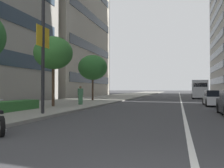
% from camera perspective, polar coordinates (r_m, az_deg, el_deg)
% --- Properties ---
extents(sidewalk_right_plaza, '(160.00, 8.30, 0.15)m').
position_cam_1_polar(sidewalk_right_plaza, '(33.99, -2.47, -3.45)').
color(sidewalk_right_plaza, gray).
rests_on(sidewalk_right_plaza, ground).
extents(lane_centre_stripe, '(110.00, 0.16, 0.01)m').
position_cam_1_polar(lane_centre_stripe, '(37.38, 15.72, -3.31)').
color(lane_centre_stripe, silver).
rests_on(lane_centre_stripe, ground).
extents(car_lead_in_lane, '(4.20, 1.87, 1.33)m').
position_cam_1_polar(car_lead_in_lane, '(22.84, 23.06, -3.16)').
color(car_lead_in_lane, silver).
rests_on(car_lead_in_lane, ground).
extents(delivery_van_ahead, '(5.54, 2.35, 2.69)m').
position_cam_1_polar(delivery_van_ahead, '(38.64, 19.78, -1.09)').
color(delivery_van_ahead, silver).
rests_on(delivery_van_ahead, ground).
extents(street_lamp_with_banners, '(1.26, 2.54, 7.86)m').
position_cam_1_polar(street_lamp_with_banners, '(13.78, -14.44, 13.20)').
color(street_lamp_with_banners, '#232326').
rests_on(street_lamp_with_banners, sidewalk_right_plaza).
extents(clipped_hedge_bed, '(5.90, 1.10, 0.58)m').
position_cam_1_polar(clipped_hedge_bed, '(15.23, -24.34, -4.88)').
color(clipped_hedge_bed, '#337033').
rests_on(clipped_hedge_bed, sidewalk_right_plaza).
extents(street_tree_far_plaza, '(2.92, 2.92, 5.27)m').
position_cam_1_polar(street_tree_far_plaza, '(19.09, -13.55, 7.03)').
color(street_tree_far_plaza, '#473323').
rests_on(street_tree_far_plaza, sidewalk_right_plaza).
extents(street_tree_near_plaza_corner, '(3.36, 3.36, 5.19)m').
position_cam_1_polar(street_tree_near_plaza_corner, '(28.21, -4.53, 3.85)').
color(street_tree_near_plaza_corner, '#473323').
rests_on(street_tree_near_plaza_corner, sidewalk_right_plaza).
extents(pedestrian_on_plaza, '(0.46, 0.47, 1.55)m').
position_cam_1_polar(pedestrian_on_plaza, '(20.59, -7.39, -2.62)').
color(pedestrian_on_plaza, '#3F724C').
rests_on(pedestrian_on_plaza, sidewalk_right_plaza).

